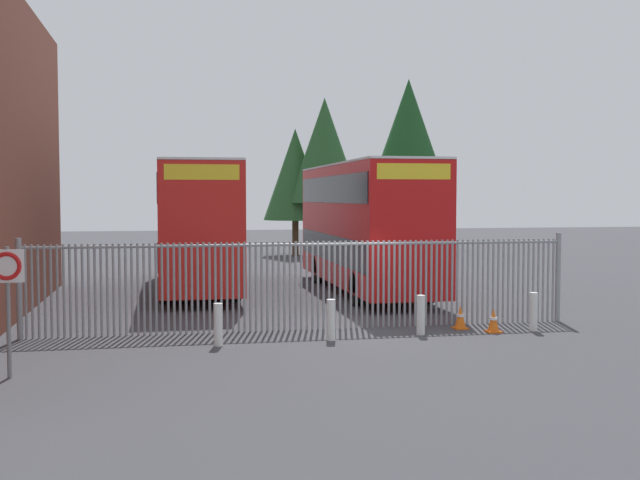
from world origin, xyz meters
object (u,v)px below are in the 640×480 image
(bollard_near_left, at_px, (218,325))
(speed_limit_sign_post, at_px, (7,281))
(double_decker_bus_behind_fence_left, at_px, (196,222))
(traffic_cone_by_gate, at_px, (493,321))
(bollard_near_right, at_px, (421,315))
(double_decker_bus_near_gate, at_px, (365,222))
(bollard_center_front, at_px, (331,320))
(traffic_cone_mid_forecourt, at_px, (460,317))
(bollard_far_right, at_px, (533,312))

(bollard_near_left, distance_m, speed_limit_sign_post, 4.75)
(double_decker_bus_behind_fence_left, relative_size, traffic_cone_by_gate, 18.32)
(bollard_near_left, distance_m, bollard_near_right, 4.87)
(double_decker_bus_near_gate, relative_size, bollard_center_front, 11.38)
(double_decker_bus_behind_fence_left, relative_size, bollard_near_left, 11.38)
(double_decker_bus_near_gate, bearing_deg, traffic_cone_mid_forecourt, -86.73)
(bollard_near_left, xyz_separation_m, speed_limit_sign_post, (-3.92, -2.34, 1.30))
(double_decker_bus_behind_fence_left, xyz_separation_m, traffic_cone_mid_forecourt, (6.18, -9.51, -2.13))
(double_decker_bus_near_gate, height_order, traffic_cone_by_gate, double_decker_bus_near_gate)
(double_decker_bus_near_gate, bearing_deg, double_decker_bus_behind_fence_left, 163.49)
(bollard_center_front, distance_m, speed_limit_sign_post, 7.09)
(traffic_cone_by_gate, bearing_deg, double_decker_bus_behind_fence_left, 123.74)
(double_decker_bus_behind_fence_left, bearing_deg, bollard_near_right, -63.89)
(double_decker_bus_behind_fence_left, height_order, bollard_near_left, double_decker_bus_behind_fence_left)
(double_decker_bus_near_gate, xyz_separation_m, speed_limit_sign_post, (-9.55, -11.22, -0.65))
(bollard_center_front, distance_m, traffic_cone_by_gate, 4.11)
(double_decker_bus_behind_fence_left, xyz_separation_m, bollard_near_left, (0.10, -10.58, -1.95))
(double_decker_bus_near_gate, height_order, traffic_cone_mid_forecourt, double_decker_bus_near_gate)
(double_decker_bus_behind_fence_left, bearing_deg, traffic_cone_mid_forecourt, -56.99)
(bollard_far_right, relative_size, traffic_cone_mid_forecourt, 1.61)
(double_decker_bus_behind_fence_left, xyz_separation_m, bollard_near_right, (4.95, -10.10, -1.95))
(double_decker_bus_behind_fence_left, height_order, bollard_far_right, double_decker_bus_behind_fence_left)
(bollard_far_right, bearing_deg, double_decker_bus_near_gate, 103.94)
(bollard_near_left, bearing_deg, traffic_cone_mid_forecourt, 9.99)
(bollard_far_right, relative_size, speed_limit_sign_post, 0.40)
(bollard_near_right, xyz_separation_m, bollard_far_right, (2.88, -0.05, 0.00))
(bollard_far_right, bearing_deg, traffic_cone_by_gate, -179.46)
(double_decker_bus_near_gate, distance_m, traffic_cone_mid_forecourt, 8.11)
(bollard_near_left, bearing_deg, double_decker_bus_near_gate, 57.64)
(double_decker_bus_behind_fence_left, relative_size, bollard_far_right, 11.38)
(double_decker_bus_near_gate, xyz_separation_m, bollard_near_right, (-0.78, -8.40, -1.95))
(bollard_near_left, relative_size, traffic_cone_mid_forecourt, 1.61)
(double_decker_bus_near_gate, distance_m, bollard_near_right, 8.66)
(traffic_cone_by_gate, xyz_separation_m, speed_limit_sign_post, (-10.60, -2.77, 1.49))
(traffic_cone_mid_forecourt, bearing_deg, bollard_far_right, -20.94)
(traffic_cone_mid_forecourt, bearing_deg, double_decker_bus_near_gate, 93.27)
(double_decker_bus_near_gate, bearing_deg, bollard_center_front, -109.27)
(bollard_near_right, height_order, traffic_cone_by_gate, bollard_near_right)
(double_decker_bus_near_gate, height_order, bollard_center_front, double_decker_bus_near_gate)
(bollard_near_right, height_order, traffic_cone_mid_forecourt, bollard_near_right)
(double_decker_bus_behind_fence_left, bearing_deg, speed_limit_sign_post, -106.47)
(double_decker_bus_behind_fence_left, height_order, traffic_cone_by_gate, double_decker_bus_behind_fence_left)
(double_decker_bus_behind_fence_left, distance_m, traffic_cone_by_gate, 12.40)
(bollard_far_right, bearing_deg, bollard_center_front, -176.96)
(bollard_near_left, relative_size, bollard_center_front, 1.00)
(bollard_center_front, bearing_deg, bollard_near_left, -176.32)
(traffic_cone_by_gate, relative_size, speed_limit_sign_post, 0.25)
(double_decker_bus_near_gate, xyz_separation_m, bollard_near_left, (-5.63, -8.88, -1.95))
(bollard_far_right, bearing_deg, traffic_cone_mid_forecourt, 159.06)
(bollard_near_right, relative_size, bollard_far_right, 1.00)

